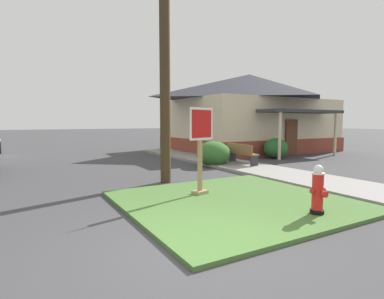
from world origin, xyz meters
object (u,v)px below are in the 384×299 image
Objects in this scene: fire_hydrant at (318,191)px; stop_sign at (201,151)px; manhole_cover at (156,206)px; utility_pole at (165,27)px; street_bench at (242,153)px.

fire_hydrant is 0.45× the size of stop_sign.
manhole_cover is (-1.36, -0.28, -1.18)m from stop_sign.
stop_sign is at bearing 11.71° from manhole_cover.
fire_hydrant is 1.41× the size of manhole_cover.
stop_sign is at bearing -90.19° from utility_pole.
street_bench is at bearing 19.99° from utility_pole.
stop_sign is 0.24× the size of utility_pole.
street_bench is at bearing 40.58° from stop_sign.
manhole_cover is 6.97m from street_bench.
utility_pole is at bearing 103.61° from fire_hydrant.
street_bench is (4.33, 3.71, -0.59)m from stop_sign.
stop_sign reaches higher than street_bench.
stop_sign reaches higher than manhole_cover.
stop_sign is at bearing 113.87° from fire_hydrant.
street_bench reaches higher than manhole_cover.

